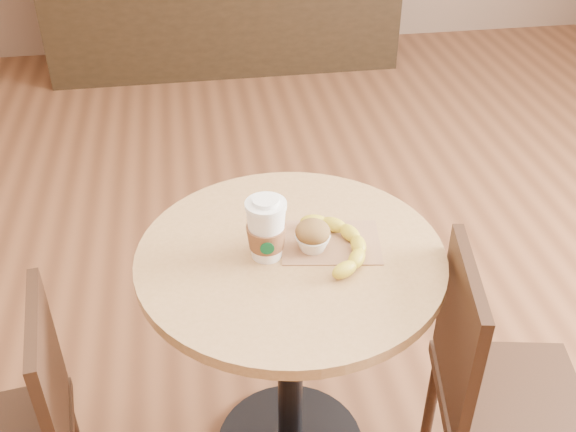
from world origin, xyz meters
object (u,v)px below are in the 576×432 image
object	(u,v)px
chair_right	(491,386)
banana	(339,243)
cafe_table	(290,314)
coffee_cup	(266,231)
muffin	(313,236)

from	to	relation	value
chair_right	banana	distance (m)	0.52
banana	cafe_table	bearing A→B (deg)	170.62
chair_right	cafe_table	bearing A→B (deg)	74.75
chair_right	coffee_cup	distance (m)	0.68
coffee_cup	banana	world-z (taller)	coffee_cup
chair_right	banana	xyz separation A→B (m)	(-0.35, 0.22, 0.32)
coffee_cup	chair_right	bearing A→B (deg)	-18.38
cafe_table	banana	size ratio (longest dim) A/B	2.81
muffin	banana	bearing A→B (deg)	-13.20
chair_right	coffee_cup	bearing A→B (deg)	77.40
chair_right	banana	size ratio (longest dim) A/B	3.08
cafe_table	muffin	world-z (taller)	muffin
coffee_cup	muffin	size ratio (longest dim) A/B	1.87
cafe_table	chair_right	bearing A→B (deg)	-26.27
coffee_cup	banana	xyz separation A→B (m)	(0.17, -0.01, -0.05)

